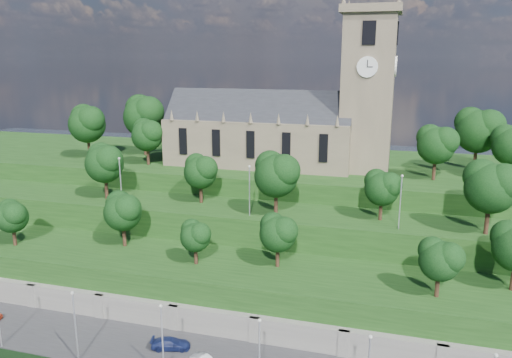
% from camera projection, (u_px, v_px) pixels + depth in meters
% --- Properties ---
extents(retaining_wall, '(160.00, 2.10, 5.00)m').
position_uv_depth(retaining_wall, '(216.00, 328.00, 58.64)').
color(retaining_wall, slate).
rests_on(retaining_wall, ground).
extents(embankment_lower, '(160.00, 12.00, 8.00)m').
position_uv_depth(embankment_lower, '(232.00, 293.00, 63.91)').
color(embankment_lower, '#183B13').
rests_on(embankment_lower, ground).
extents(embankment_upper, '(160.00, 10.00, 12.00)m').
position_uv_depth(embankment_upper, '(256.00, 248.00, 73.70)').
color(embankment_upper, '#183B13').
rests_on(embankment_upper, ground).
extents(hilltop, '(160.00, 32.00, 15.00)m').
position_uv_depth(hilltop, '(287.00, 200.00, 92.94)').
color(hilltop, '#183B13').
rests_on(hilltop, ground).
extents(church, '(38.60, 12.35, 27.60)m').
position_uv_depth(church, '(287.00, 123.00, 85.38)').
color(church, brown).
rests_on(church, hilltop).
extents(trees_lower, '(69.02, 8.88, 7.94)m').
position_uv_depth(trees_lower, '(265.00, 230.00, 61.09)').
color(trees_lower, black).
rests_on(trees_lower, embankment_lower).
extents(trees_upper, '(60.99, 8.63, 9.34)m').
position_uv_depth(trees_upper, '(286.00, 174.00, 68.54)').
color(trees_upper, black).
rests_on(trees_upper, embankment_upper).
extents(trees_hilltop, '(78.65, 16.24, 11.53)m').
position_uv_depth(trees_hilltop, '(267.00, 126.00, 85.95)').
color(trees_hilltop, black).
rests_on(trees_hilltop, hilltop).
extents(lamp_posts_promenade, '(60.36, 0.36, 8.09)m').
position_uv_depth(lamp_posts_promenade, '(162.00, 336.00, 49.34)').
color(lamp_posts_promenade, '#B2B2B7').
rests_on(lamp_posts_promenade, promenade).
extents(lamp_posts_upper, '(40.36, 0.36, 7.16)m').
position_uv_depth(lamp_posts_upper, '(249.00, 186.00, 68.46)').
color(lamp_posts_upper, '#B2B2B7').
rests_on(lamp_posts_upper, embankment_upper).
extents(car_right, '(4.63, 2.86, 1.25)m').
position_uv_depth(car_right, '(171.00, 344.00, 55.20)').
color(car_right, '#151F4C').
rests_on(car_right, promenade).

